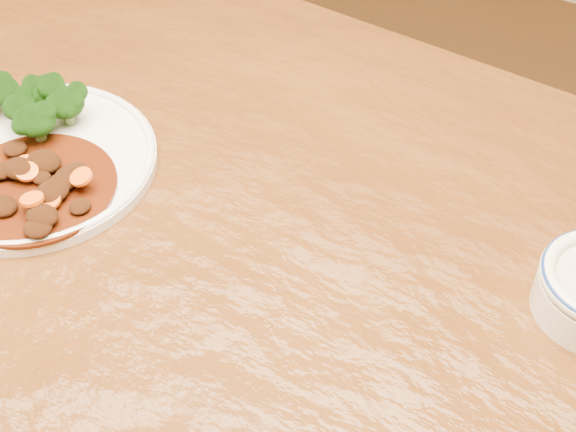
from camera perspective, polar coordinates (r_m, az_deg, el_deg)
The scene contains 4 objects.
dining_table at distance 0.85m, azimuth -4.64°, elevation -6.54°, with size 1.57×1.03×0.75m.
dinner_plate at distance 0.92m, azimuth -17.68°, elevation 3.78°, with size 0.27×0.27×0.02m.
broccoli_florets at distance 0.95m, azimuth -17.98°, elevation 7.62°, with size 0.13×0.10×0.05m.
mince_stew at distance 0.87m, azimuth -18.02°, elevation 1.97°, with size 0.17×0.17×0.03m.
Camera 1 is at (0.31, -0.42, 1.34)m, focal length 50.00 mm.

